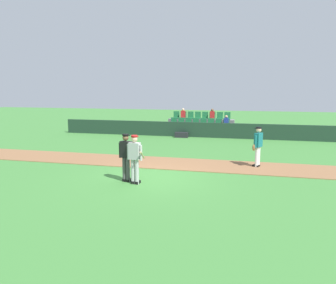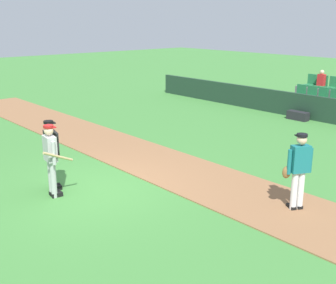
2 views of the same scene
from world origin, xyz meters
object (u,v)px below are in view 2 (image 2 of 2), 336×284
umpire_home_plate (51,151)px  equipment_bag (298,116)px  batter_grey_jersey (51,158)px  runner_teal_jersey (298,169)px

umpire_home_plate → equipment_bag: umpire_home_plate is taller
batter_grey_jersey → equipment_bag: size_ratio=1.96×
batter_grey_jersey → equipment_bag: batter_grey_jersey is taller
runner_teal_jersey → batter_grey_jersey: bearing=-139.0°
batter_grey_jersey → runner_teal_jersey: bearing=41.0°
batter_grey_jersey → umpire_home_plate: 0.46m
runner_teal_jersey → equipment_bag: runner_teal_jersey is taller
batter_grey_jersey → umpire_home_plate: size_ratio=1.00×
batter_grey_jersey → equipment_bag: bearing=93.6°
batter_grey_jersey → equipment_bag: (-0.74, 11.59, -0.79)m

